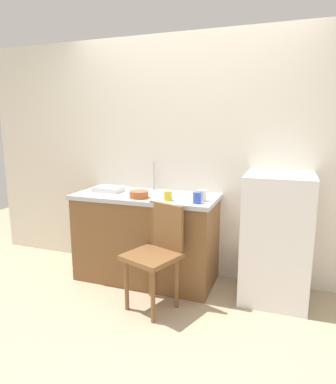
{
  "coord_description": "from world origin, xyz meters",
  "views": [
    {
      "loc": [
        0.95,
        -2.33,
        1.56
      ],
      "look_at": [
        -0.1,
        0.6,
        0.93
      ],
      "focal_mm": 31.67,
      "sensor_mm": 36.0,
      "label": 1
    }
  ],
  "objects_px": {
    "chair": "(156,251)",
    "refrigerator": "(276,238)",
    "cup_yellow": "(168,196)",
    "terracotta_bowl": "(139,194)",
    "cup_blue": "(197,198)",
    "cup_white": "(202,195)",
    "dish_tray": "(109,189)"
  },
  "relations": [
    {
      "from": "chair",
      "to": "refrigerator",
      "type": "bearing_deg",
      "value": 47.34
    },
    {
      "from": "cup_yellow",
      "to": "terracotta_bowl",
      "type": "bearing_deg",
      "value": 178.02
    },
    {
      "from": "refrigerator",
      "to": "cup_blue",
      "type": "height_order",
      "value": "refrigerator"
    },
    {
      "from": "cup_white",
      "to": "cup_blue",
      "type": "bearing_deg",
      "value": -101.24
    },
    {
      "from": "chair",
      "to": "cup_blue",
      "type": "height_order",
      "value": "cup_blue"
    },
    {
      "from": "refrigerator",
      "to": "cup_white",
      "type": "relative_size",
      "value": 11.38
    },
    {
      "from": "terracotta_bowl",
      "to": "cup_white",
      "type": "relative_size",
      "value": 1.77
    },
    {
      "from": "dish_tray",
      "to": "terracotta_bowl",
      "type": "height_order",
      "value": "terracotta_bowl"
    },
    {
      "from": "refrigerator",
      "to": "cup_yellow",
      "type": "height_order",
      "value": "refrigerator"
    },
    {
      "from": "cup_yellow",
      "to": "cup_white",
      "type": "height_order",
      "value": "cup_white"
    },
    {
      "from": "refrigerator",
      "to": "dish_tray",
      "type": "distance_m",
      "value": 1.69
    },
    {
      "from": "cup_blue",
      "to": "dish_tray",
      "type": "bearing_deg",
      "value": 168.59
    },
    {
      "from": "cup_blue",
      "to": "refrigerator",
      "type": "bearing_deg",
      "value": 17.77
    },
    {
      "from": "chair",
      "to": "terracotta_bowl",
      "type": "xyz_separation_m",
      "value": [
        -0.29,
        0.3,
        0.41
      ]
    },
    {
      "from": "refrigerator",
      "to": "cup_yellow",
      "type": "bearing_deg",
      "value": -168.37
    },
    {
      "from": "dish_tray",
      "to": "terracotta_bowl",
      "type": "xyz_separation_m",
      "value": [
        0.41,
        -0.17,
        0.01
      ]
    },
    {
      "from": "refrigerator",
      "to": "chair",
      "type": "bearing_deg",
      "value": -152.82
    },
    {
      "from": "dish_tray",
      "to": "cup_white",
      "type": "xyz_separation_m",
      "value": [
        1.0,
        -0.1,
        0.02
      ]
    },
    {
      "from": "cup_yellow",
      "to": "cup_white",
      "type": "relative_size",
      "value": 0.85
    },
    {
      "from": "dish_tray",
      "to": "cup_yellow",
      "type": "height_order",
      "value": "cup_yellow"
    },
    {
      "from": "chair",
      "to": "terracotta_bowl",
      "type": "height_order",
      "value": "terracotta_bowl"
    },
    {
      "from": "terracotta_bowl",
      "to": "cup_white",
      "type": "height_order",
      "value": "cup_white"
    },
    {
      "from": "chair",
      "to": "dish_tray",
      "type": "bearing_deg",
      "value": 166.64
    },
    {
      "from": "cup_white",
      "to": "chair",
      "type": "bearing_deg",
      "value": -128.34
    },
    {
      "from": "cup_blue",
      "to": "chair",
      "type": "bearing_deg",
      "value": -135.34
    },
    {
      "from": "cup_white",
      "to": "cup_blue",
      "type": "xyz_separation_m",
      "value": [
        -0.02,
        -0.1,
        -0.0
      ]
    },
    {
      "from": "chair",
      "to": "cup_blue",
      "type": "relative_size",
      "value": 9.05
    },
    {
      "from": "refrigerator",
      "to": "dish_tray",
      "type": "xyz_separation_m",
      "value": [
        -1.65,
        -0.02,
        0.34
      ]
    },
    {
      "from": "refrigerator",
      "to": "chair",
      "type": "xyz_separation_m",
      "value": [
        -0.95,
        -0.49,
        -0.07
      ]
    },
    {
      "from": "cup_yellow",
      "to": "cup_blue",
      "type": "xyz_separation_m",
      "value": [
        0.28,
        -0.02,
        0.01
      ]
    },
    {
      "from": "terracotta_bowl",
      "to": "cup_yellow",
      "type": "distance_m",
      "value": 0.29
    },
    {
      "from": "refrigerator",
      "to": "terracotta_bowl",
      "type": "xyz_separation_m",
      "value": [
        -1.24,
        -0.18,
        0.34
      ]
    }
  ]
}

